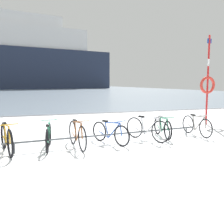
% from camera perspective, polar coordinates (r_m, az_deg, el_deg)
% --- Properties ---
extents(ground, '(80.00, 132.00, 0.08)m').
position_cam_1_polar(ground, '(58.93, -16.67, 4.45)').
color(ground, white).
extents(bike_rack, '(6.32, 0.68, 0.31)m').
position_cam_1_polar(bike_rack, '(7.88, 0.19, -5.05)').
color(bike_rack, '#4C5156').
rests_on(bike_rack, ground).
extents(bicycle_0, '(0.55, 1.72, 0.84)m').
position_cam_1_polar(bicycle_0, '(7.34, -22.55, -5.60)').
color(bicycle_0, black).
rests_on(bicycle_0, ground).
extents(bicycle_1, '(0.46, 1.64, 0.77)m').
position_cam_1_polar(bicycle_1, '(7.44, -14.03, -5.35)').
color(bicycle_1, black).
rests_on(bicycle_1, ground).
extents(bicycle_2, '(0.46, 1.68, 0.84)m').
position_cam_1_polar(bicycle_2, '(7.39, -7.81, -5.04)').
color(bicycle_2, black).
rests_on(bicycle_2, ground).
extents(bicycle_3, '(0.77, 1.49, 0.74)m').
position_cam_1_polar(bicycle_3, '(7.81, -0.42, -4.67)').
color(bicycle_3, black).
rests_on(bicycle_3, ground).
extents(bicycle_4, '(0.80, 1.61, 0.83)m').
position_cam_1_polar(bicycle_4, '(8.34, 7.85, -3.75)').
color(bicycle_4, black).
rests_on(bicycle_4, ground).
extents(bicycle_5, '(0.46, 1.60, 0.75)m').
position_cam_1_polar(bicycle_5, '(8.93, 11.24, -3.37)').
color(bicycle_5, black).
rests_on(bicycle_5, ground).
extents(bicycle_6, '(0.46, 1.62, 0.78)m').
position_cam_1_polar(bicycle_6, '(9.50, 18.41, -2.89)').
color(bicycle_6, black).
rests_on(bicycle_6, ground).
extents(rescue_post, '(0.78, 0.12, 3.92)m').
position_cam_1_polar(rescue_post, '(12.09, 20.63, 6.13)').
color(rescue_post, red).
rests_on(rescue_post, ground).
extents(ferry_ship, '(54.22, 23.03, 27.71)m').
position_cam_1_polar(ferry_ship, '(84.63, -18.98, 11.26)').
color(ferry_ship, '#232D47').
rests_on(ferry_ship, ground).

